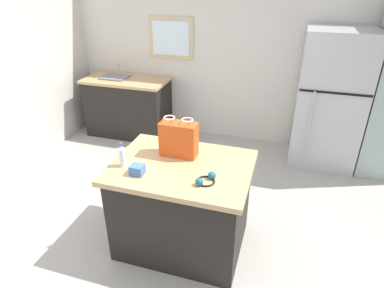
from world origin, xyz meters
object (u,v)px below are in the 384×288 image
kitchen_island (182,205)px  bottle (122,156)px  ear_defenders (206,179)px  shopping_bag (179,139)px  small_box (137,170)px  refrigerator (330,100)px

kitchen_island → bottle: bottle is taller
ear_defenders → shopping_bag: bearing=134.6°
small_box → ear_defenders: small_box is taller
small_box → bottle: size_ratio=0.50×
shopping_bag → ear_defenders: bearing=-45.4°
small_box → refrigerator: bearing=55.0°
small_box → ear_defenders: bearing=5.3°
kitchen_island → ear_defenders: ear_defenders is taller
small_box → shopping_bag: bearing=61.3°
refrigerator → bottle: bearing=-128.7°
shopping_bag → small_box: shopping_bag is taller
ear_defenders → kitchen_island: bearing=144.2°
shopping_bag → refrigerator: bearing=53.8°
refrigerator → small_box: size_ratio=16.18×
kitchen_island → ear_defenders: (0.26, -0.19, 0.46)m
small_box → bottle: bottle is taller
ear_defenders → small_box: bearing=-174.7°
kitchen_island → bottle: size_ratio=5.44×
refrigerator → bottle: refrigerator is taller
kitchen_island → ear_defenders: bearing=-35.8°
kitchen_island → small_box: 0.61m
kitchen_island → shopping_bag: size_ratio=3.32×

